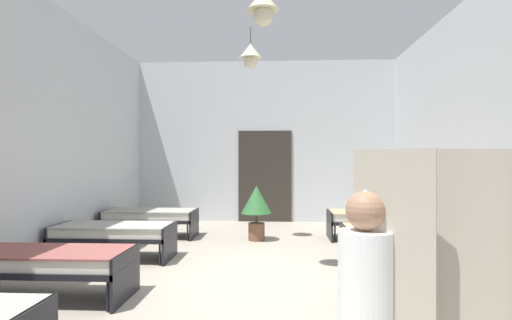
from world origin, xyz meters
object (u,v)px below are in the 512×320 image
Objects in this scene: bed_left_row_2 at (114,232)px; bed_right_row_2 at (404,235)px; bed_right_row_1 at (457,268)px; bed_right_row_3 at (375,218)px; potted_plant at (256,204)px; privacy_screen at (473,308)px; bed_left_row_3 at (151,216)px; bed_left_row_1 at (48,262)px.

bed_right_row_2 is at bearing 0.00° from bed_left_row_2.
bed_right_row_1 is 1.00× the size of bed_right_row_3.
privacy_screen is (1.48, -5.97, 0.12)m from potted_plant.
bed_left_row_3 is at bearing 180.00° from bed_right_row_3.
bed_right_row_1 is 1.71× the size of potted_plant.
privacy_screen is at bearing -58.91° from bed_left_row_3.
bed_left_row_2 is at bearing 157.93° from bed_right_row_1.
bed_right_row_3 is at bearing 5.29° from potted_plant.
bed_left_row_1 is 4.69m from bed_right_row_1.
bed_left_row_3 is 1.71× the size of potted_plant.
bed_right_row_1 is at bearing -39.04° from bed_left_row_3.
bed_right_row_1 and bed_left_row_2 have the same top height.
potted_plant is at bearing -174.71° from bed_right_row_3.
bed_left_row_3 and bed_right_row_3 have the same top height.
potted_plant is 6.15m from privacy_screen.
bed_right_row_1 is at bearing 0.00° from bed_left_row_1.
bed_left_row_1 is at bearing -90.00° from bed_left_row_2.
bed_left_row_1 and bed_right_row_1 have the same top height.
bed_left_row_2 is at bearing 90.00° from bed_left_row_1.
bed_right_row_1 is at bearing -55.80° from potted_plant.
bed_left_row_2 is 1.12× the size of privacy_screen.
bed_left_row_3 is (0.00, 3.80, 0.00)m from bed_left_row_1.
bed_right_row_3 is (4.69, 0.00, 0.00)m from bed_left_row_3.
bed_left_row_1 is at bearing 180.00° from bed_right_row_1.
privacy_screen is at bearing -48.98° from bed_left_row_2.
bed_left_row_2 is 1.71× the size of potted_plant.
bed_right_row_1 is at bearing -90.00° from bed_right_row_3.
bed_right_row_2 is 1.12× the size of privacy_screen.
potted_plant is 0.65× the size of privacy_screen.
bed_left_row_3 is 7.25m from privacy_screen.
bed_left_row_2 is 5.71m from privacy_screen.
bed_right_row_1 is at bearing -22.07° from bed_left_row_2.
potted_plant reaches higher than bed_right_row_3.
bed_right_row_1 is at bearing -90.00° from bed_right_row_2.
bed_right_row_3 is at bearing 39.04° from bed_left_row_1.
privacy_screen reaches higher than bed_left_row_2.
privacy_screen reaches higher than bed_right_row_2.
bed_left_row_1 is at bearing -157.93° from bed_right_row_2.
bed_left_row_1 is 6.03m from bed_right_row_3.
bed_left_row_3 is (0.00, 1.90, 0.00)m from bed_left_row_2.
bed_left_row_1 is 1.12× the size of privacy_screen.
bed_right_row_3 is 2.46m from potted_plant.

